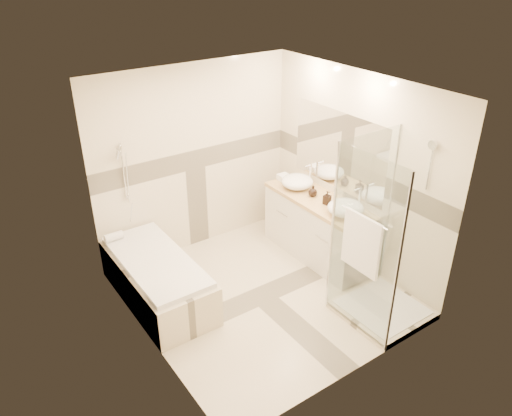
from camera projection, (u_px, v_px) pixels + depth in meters
room at (265, 201)px, 5.44m from camera, size 2.82×3.02×2.52m
bathtub at (157, 277)px, 5.80m from camera, size 0.75×1.70×0.56m
vanity at (318, 228)px, 6.57m from camera, size 0.58×1.62×0.85m
shower_enclosure at (374, 277)px, 5.47m from camera, size 0.96×0.93×2.04m
vessel_sink_near at (297, 182)px, 6.64m from camera, size 0.43×0.43×0.17m
vessel_sink_far at (346, 208)px, 5.97m from camera, size 0.44×0.44×0.18m
faucet_near at (310, 172)px, 6.71m from camera, size 0.12×0.03×0.29m
faucet_far at (359, 197)px, 6.04m from camera, size 0.13×0.03×0.31m
amenity_bottle_a at (327, 198)px, 6.21m from camera, size 0.09×0.09×0.18m
amenity_bottle_b at (313, 191)px, 6.41m from camera, size 0.12×0.12×0.15m
folded_towels at (286, 179)px, 6.83m from camera, size 0.15×0.25×0.08m
rolled_towel at (114, 237)px, 6.02m from camera, size 0.22×0.10×0.10m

